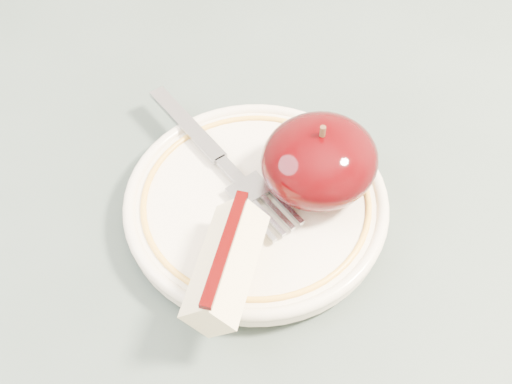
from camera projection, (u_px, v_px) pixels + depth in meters
table at (314, 362)px, 0.54m from camera, size 0.90×0.90×0.75m
plate at (256, 204)px, 0.50m from camera, size 0.19×0.19×0.02m
apple_half at (319, 160)px, 0.49m from camera, size 0.08×0.08×0.06m
apple_wedge at (226, 264)px, 0.44m from camera, size 0.09×0.08×0.04m
fork at (221, 160)px, 0.51m from camera, size 0.03×0.17×0.00m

